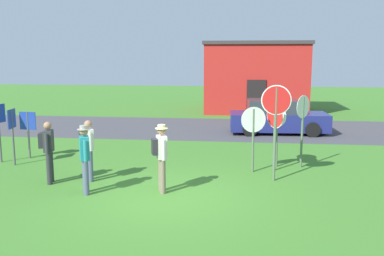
# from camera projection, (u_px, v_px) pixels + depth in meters

# --- Properties ---
(ground_plane) EXTENTS (80.00, 80.00, 0.00)m
(ground_plane) POSITION_uv_depth(u_px,v_px,m) (165.00, 197.00, 10.32)
(ground_plane) COLOR #3D7528
(street_asphalt) EXTENTS (60.00, 6.40, 0.01)m
(street_asphalt) POSITION_uv_depth(u_px,v_px,m) (203.00, 128.00, 20.27)
(street_asphalt) COLOR #424247
(street_asphalt) RESTS_ON ground
(building_background) EXTENTS (6.30, 4.98, 4.31)m
(building_background) POSITION_uv_depth(u_px,v_px,m) (256.00, 77.00, 26.40)
(building_background) COLOR #B2231E
(building_background) RESTS_ON ground
(parked_car_on_street) EXTENTS (4.39, 2.20, 1.51)m
(parked_car_on_street) POSITION_uv_depth(u_px,v_px,m) (277.00, 118.00, 18.88)
(parked_car_on_street) COLOR navy
(parked_car_on_street) RESTS_ON ground
(stop_sign_leaning_right) EXTENTS (0.73, 0.27, 1.95)m
(stop_sign_leaning_right) POSITION_uv_depth(u_px,v_px,m) (253.00, 128.00, 12.37)
(stop_sign_leaning_right) COLOR #51664C
(stop_sign_leaning_right) RESTS_ON ground
(stop_sign_low_front) EXTENTS (0.81, 0.10, 2.65)m
(stop_sign_low_front) POSITION_uv_depth(u_px,v_px,m) (276.00, 115.00, 11.38)
(stop_sign_low_front) COLOR #51664C
(stop_sign_low_front) RESTS_ON ground
(stop_sign_rear_left) EXTENTS (0.52, 0.49, 1.95)m
(stop_sign_rear_left) POSITION_uv_depth(u_px,v_px,m) (277.00, 125.00, 12.94)
(stop_sign_rear_left) COLOR #51664C
(stop_sign_rear_left) RESTS_ON ground
(stop_sign_leaning_left) EXTENTS (0.45, 0.61, 2.05)m
(stop_sign_leaning_left) POSITION_uv_depth(u_px,v_px,m) (275.00, 125.00, 12.47)
(stop_sign_leaning_left) COLOR #51664C
(stop_sign_leaning_left) RESTS_ON ground
(stop_sign_nearest) EXTENTS (0.45, 0.56, 2.25)m
(stop_sign_nearest) POSITION_uv_depth(u_px,v_px,m) (303.00, 119.00, 12.84)
(stop_sign_nearest) COLOR #51664C
(stop_sign_nearest) RESTS_ON ground
(person_in_dark_shirt) EXTENTS (0.41, 0.56, 1.69)m
(person_in_dark_shirt) POSITION_uv_depth(u_px,v_px,m) (48.00, 148.00, 11.27)
(person_in_dark_shirt) COLOR #2D2D33
(person_in_dark_shirt) RESTS_ON ground
(person_in_blue) EXTENTS (0.36, 0.52, 1.74)m
(person_in_blue) POSITION_uv_depth(u_px,v_px,m) (85.00, 155.00, 10.40)
(person_in_blue) COLOR #4C5670
(person_in_blue) RESTS_ON ground
(person_near_signs) EXTENTS (0.46, 0.50, 1.69)m
(person_near_signs) POSITION_uv_depth(u_px,v_px,m) (88.00, 146.00, 11.51)
(person_near_signs) COLOR #4C5670
(person_near_signs) RESTS_ON ground
(person_on_left) EXTENTS (0.44, 0.53, 1.74)m
(person_on_left) POSITION_uv_depth(u_px,v_px,m) (161.00, 153.00, 10.50)
(person_on_left) COLOR #7A6B56
(person_on_left) RESTS_ON ground
(info_panel_leftmost) EXTENTS (0.11, 0.60, 1.79)m
(info_panel_leftmost) POSITION_uv_depth(u_px,v_px,m) (12.00, 127.00, 13.15)
(info_panel_leftmost) COLOR #4C4C51
(info_panel_leftmost) RESTS_ON ground
(info_panel_rightmost) EXTENTS (0.60, 0.09, 1.58)m
(info_panel_rightmost) POSITION_uv_depth(u_px,v_px,m) (28.00, 127.00, 14.08)
(info_panel_rightmost) COLOR #4C4C51
(info_panel_rightmost) RESTS_ON ground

